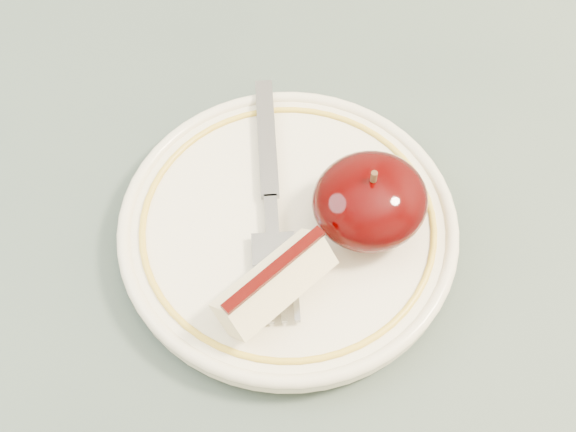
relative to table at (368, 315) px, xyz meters
name	(u,v)px	position (x,y,z in m)	size (l,w,h in m)	color
table	(368,315)	(0.00, 0.00, 0.00)	(0.90, 0.90, 0.75)	brown
plate	(288,227)	(-0.05, 0.04, 0.10)	(0.22, 0.22, 0.02)	beige
apple_half	(370,201)	(0.00, 0.02, 0.13)	(0.07, 0.07, 0.05)	black
apple_wedge	(275,283)	(-0.08, 0.00, 0.12)	(0.08, 0.05, 0.04)	beige
fork	(270,199)	(-0.05, 0.06, 0.11)	(0.09, 0.18, 0.00)	gray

